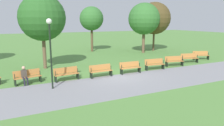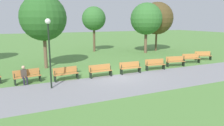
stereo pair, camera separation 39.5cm
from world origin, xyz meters
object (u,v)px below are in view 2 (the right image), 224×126
Objects in this scene: bench_0 at (203,56)px; bench_7 at (27,76)px; bench_5 at (100,70)px; person_seated at (24,74)px; tree_1 at (94,19)px; bench_4 at (130,67)px; bench_6 at (66,73)px; lamp_post at (49,41)px; tree_4 at (157,18)px; bench_1 at (191,58)px; tree_2 at (146,19)px; bench_2 at (175,61)px; tree_0 at (43,18)px; bench_3 at (155,64)px.

bench_0 and bench_7 have the same top height.
bench_5 is 1.42× the size of person_seated.
tree_1 is at bearing -110.45° from bench_5.
bench_4 is at bearing 82.39° from tree_1.
bench_5 is at bearing 169.28° from bench_6.
lamp_post is (1.21, 1.42, 2.40)m from bench_6.
bench_0 is at bearing 174.09° from person_seated.
tree_4 is at bearing -162.40° from bench_7.
tree_4 reaches higher than bench_7.
bench_1 is 9.61m from tree_4.
bench_0 is 12.29m from bench_5.
tree_2 is (-7.08, -8.58, 3.75)m from bench_4.
bench_5 is at bearing 27.89° from bench_0.
person_seated reaches higher than bench_5.
bench_7 is 0.31m from person_seated.
bench_7 is at bearing 10.74° from bench_2.
lamp_post is at bearing 60.40° from tree_1.
bench_0 is at bearing -173.59° from bench_5.
bench_6 and bench_7 have the same top height.
person_seated is (2.63, -0.19, 0.17)m from bench_6.
tree_4 is at bearing -161.97° from tree_0.
bench_2 is 0.27× the size of tree_4.
bench_0 is 2.47m from bench_1.
lamp_post is at bearing 16.41° from bench_5.
bench_7 is 0.28× the size of tree_2.
tree_0 is (-1.96, -4.36, 3.61)m from person_seated.
bench_3 and bench_4 have the same top height.
bench_6 is at bearing -6.43° from bench_5.
tree_1 reaches higher than person_seated.
bench_2 is 7.40m from bench_5.
tree_0 reaches higher than bench_6.
bench_6 is 0.28× the size of tree_0.
tree_4 is (-15.08, -4.91, 0.07)m from tree_0.
tree_2 reaches higher than bench_5.
bench_1 is 1.01× the size of bench_3.
bench_4 is at bearing 30.03° from bench_0.
bench_0 is at bearing -147.85° from bench_1.
tree_2 is (2.60, -6.75, 3.75)m from bench_0.
bench_2 is (2.41, 0.55, 0.00)m from bench_1.
bench_5 is at bearing 41.91° from tree_2.
tree_4 is (-16.85, -9.09, 3.84)m from bench_7.
tree_1 is at bearing -124.60° from bench_6.
bench_3 is 9.06m from lamp_post.
tree_0 is at bearing -88.00° from bench_6.
tree_4 reaches higher than tree_1.
bench_3 is 0.30× the size of tree_1.
bench_1 is at bearing -156.42° from bench_2.
bench_0 is at bearing 169.25° from tree_0.
tree_1 reaches higher than bench_7.
tree_0 is at bearing 16.85° from tree_2.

